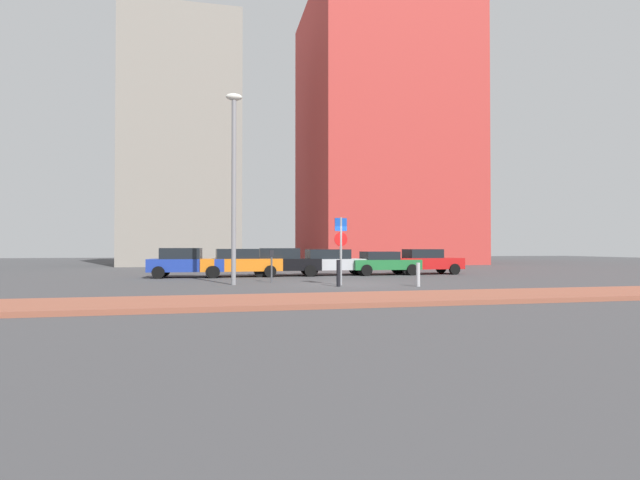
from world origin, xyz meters
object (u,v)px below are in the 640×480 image
parked_car_black (283,262)px  parked_car_silver (332,262)px  parked_car_green (383,262)px  traffic_bollard_near (338,273)px  parked_car_red (424,261)px  parking_sign_post (341,242)px  traffic_bollard_mid (418,275)px  street_lamp (234,174)px  parked_car_blue (186,262)px  parked_car_orange (240,262)px  parking_meter (272,262)px

parked_car_black → parked_car_silver: bearing=2.0°
parked_car_black → parked_car_green: bearing=-0.8°
traffic_bollard_near → parked_car_red: bearing=46.6°
parking_sign_post → traffic_bollard_near: (-0.29, -0.71, -1.27)m
parked_car_black → parked_car_green: size_ratio=1.02×
parked_car_red → traffic_bollard_mid: (-4.12, -8.41, -0.29)m
street_lamp → parked_car_blue: bearing=111.9°
parked_car_orange → traffic_bollard_near: 8.31m
parked_car_orange → traffic_bollard_near: size_ratio=4.06×
parked_car_silver → traffic_bollard_near: (-1.65, -7.81, -0.24)m
parked_car_blue → parked_car_silver: 8.13m
parked_car_orange → parked_car_blue: bearing=178.9°
parked_car_silver → parking_meter: bearing=-128.8°
street_lamp → traffic_bollard_near: size_ratio=7.53×
street_lamp → parking_sign_post: bearing=-13.5°
parked_car_blue → street_lamp: 7.34m
parked_car_green → parking_meter: parking_meter is taller
parked_car_blue → traffic_bollard_mid: bearing=-40.2°
parked_car_blue → parked_car_black: 5.24m
parked_car_green → street_lamp: (-8.81, -5.84, 4.03)m
parked_car_red → street_lamp: size_ratio=0.53×
parked_car_green → parking_sign_post: bearing=-122.2°
parked_car_black → traffic_bollard_mid: (4.45, -8.35, -0.32)m
parking_sign_post → parked_car_black: bearing=102.3°
parking_sign_post → traffic_bollard_mid: parking_sign_post is taller
parked_car_blue → parking_meter: parked_car_blue is taller
parked_car_red → traffic_bollard_mid: bearing=-116.1°
parked_car_orange → traffic_bollard_near: parked_car_orange is taller
parked_car_black → parking_sign_post: parking_sign_post is taller
parked_car_red → parking_sign_post: size_ratio=1.50×
parked_car_blue → street_lamp: size_ratio=0.49×
parked_car_green → parking_meter: bearing=-145.3°
parked_car_blue → parked_car_black: (5.23, 0.18, -0.00)m
parked_car_red → parking_meter: size_ratio=2.93×
parking_sign_post → parked_car_blue: bearing=134.8°
parked_car_red → traffic_bollard_mid: size_ratio=4.44×
parked_car_black → parked_car_green: (5.89, -0.08, -0.09)m
parked_car_green → parking_meter: (-7.07, -4.89, 0.23)m
parked_car_blue → parked_car_red: 13.80m
parked_car_black → parked_car_red: bearing=0.4°
parked_car_green → street_lamp: size_ratio=0.49×
parked_car_blue → parked_car_silver: bearing=2.0°
parked_car_blue → parked_car_orange: bearing=-1.1°
parking_meter → traffic_bollard_mid: parking_meter is taller
parking_sign_post → street_lamp: size_ratio=0.35×
parked_car_green → parked_car_silver: bearing=176.5°
traffic_bollard_mid → parked_car_green: bearing=80.1°
parked_car_black → parked_car_silver: 2.89m
parked_car_green → parking_sign_post: size_ratio=1.41×
street_lamp → traffic_bollard_mid: bearing=-18.2°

